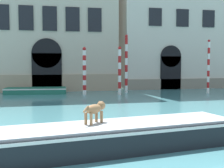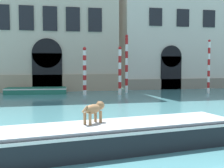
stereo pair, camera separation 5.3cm
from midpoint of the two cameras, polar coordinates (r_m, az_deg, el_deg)
name	(u,v)px [view 2 (the right image)]	position (r m, az deg, el deg)	size (l,w,h in m)	color
boat_foreground	(97,137)	(8.68, -2.52, -9.71)	(8.59, 2.98, 0.74)	black
dog_on_deck	(94,109)	(8.75, -3.09, -4.61)	(0.73, 0.68, 0.61)	#997047
boat_moored_near_palazzo	(36,90)	(24.59, -13.62, -1.15)	(4.73, 2.20, 0.45)	#1E6651
mooring_pole_0	(127,63)	(24.85, 2.74, 3.79)	(0.24, 0.24, 4.58)	white
mooring_pole_1	(85,71)	(22.95, -4.96, 2.42)	(0.27, 0.27, 3.52)	white
mooring_pole_2	(120,71)	(22.87, 1.51, 2.48)	(0.24, 0.24, 3.56)	white
mooring_pole_3	(209,66)	(24.97, 17.34, 3.08)	(0.20, 0.20, 4.13)	white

